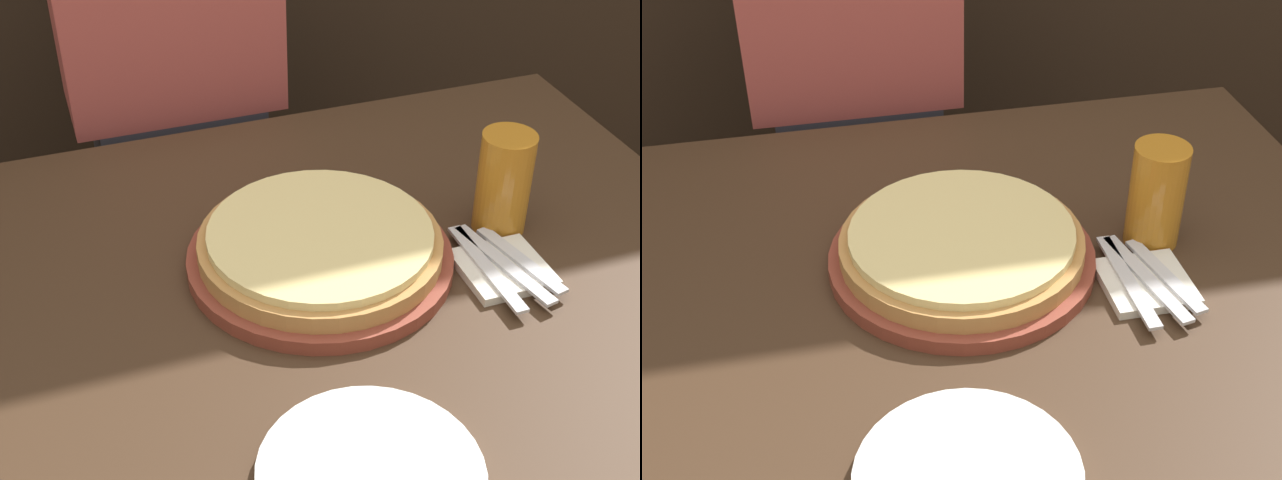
# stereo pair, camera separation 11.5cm
# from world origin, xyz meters

# --- Properties ---
(dining_table) EXTENTS (1.13, 0.92, 0.71)m
(dining_table) POSITION_xyz_m (0.00, 0.00, 0.35)
(dining_table) COLOR #3D2819
(dining_table) RESTS_ON ground_plane
(pizza_on_board) EXTENTS (0.35, 0.35, 0.06)m
(pizza_on_board) POSITION_xyz_m (0.00, 0.06, 0.73)
(pizza_on_board) COLOR brown
(pizza_on_board) RESTS_ON dining_table
(beer_glass) EXTENTS (0.07, 0.07, 0.14)m
(beer_glass) POSITION_xyz_m (0.26, 0.06, 0.79)
(beer_glass) COLOR #B7701E
(beer_glass) RESTS_ON dining_table
(dinner_plate) EXTENTS (0.23, 0.23, 0.02)m
(dinner_plate) POSITION_xyz_m (-0.07, -0.29, 0.72)
(dinner_plate) COLOR white
(dinner_plate) RESTS_ON dining_table
(napkin_stack) EXTENTS (0.11, 0.11, 0.01)m
(napkin_stack) POSITION_xyz_m (0.22, -0.04, 0.71)
(napkin_stack) COLOR silver
(napkin_stack) RESTS_ON dining_table
(fork) EXTENTS (0.02, 0.19, 0.00)m
(fork) POSITION_xyz_m (0.19, -0.04, 0.72)
(fork) COLOR silver
(fork) RESTS_ON napkin_stack
(dinner_knife) EXTENTS (0.05, 0.19, 0.00)m
(dinner_knife) POSITION_xyz_m (0.22, -0.04, 0.72)
(dinner_knife) COLOR silver
(dinner_knife) RESTS_ON napkin_stack
(spoon) EXTENTS (0.05, 0.16, 0.00)m
(spoon) POSITION_xyz_m (0.24, -0.04, 0.72)
(spoon) COLOR silver
(spoon) RESTS_ON napkin_stack
(diner_person) EXTENTS (0.36, 0.20, 1.31)m
(diner_person) POSITION_xyz_m (-0.08, 0.62, 0.65)
(diner_person) COLOR #33333D
(diner_person) RESTS_ON ground_plane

